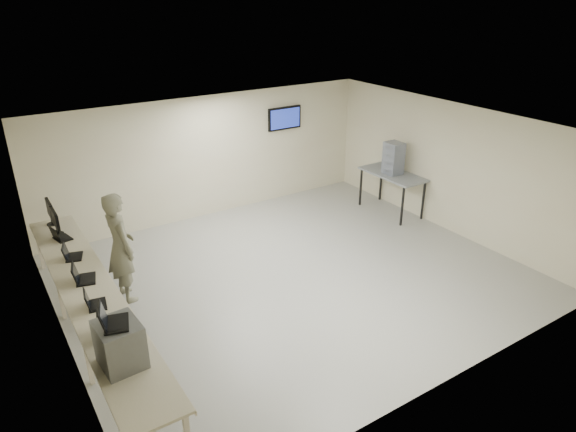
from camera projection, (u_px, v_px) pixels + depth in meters
room at (294, 205)px, 9.13m from camera, size 8.01×7.01×2.81m
workbench at (91, 295)px, 7.53m from camera, size 0.76×6.00×0.90m
equipment_box at (120, 344)px, 5.93m from camera, size 0.50×0.56×0.56m
laptop_on_box at (111, 321)px, 5.76m from camera, size 0.39×0.43×0.29m
laptop_0 at (108, 328)px, 6.54m from camera, size 0.40×0.44×0.31m
laptop_1 at (93, 303)px, 7.09m from camera, size 0.33×0.37×0.26m
laptop_2 at (81, 277)px, 7.71m from camera, size 0.39×0.43×0.30m
laptop_3 at (70, 255)px, 8.36m from camera, size 0.37×0.39×0.26m
laptop_4 at (59, 236)px, 8.99m from camera, size 0.34×0.38×0.26m
monitor_near at (55, 220)px, 9.10m from camera, size 0.20×0.46×0.45m
monitor_far at (50, 210)px, 9.48m from camera, size 0.21×0.47×0.47m
soldier at (121, 247)px, 8.59m from camera, size 0.54×0.75×1.95m
side_table at (393, 176)px, 12.02m from camera, size 0.76×1.63×0.98m
storage_bins at (393, 158)px, 11.82m from camera, size 0.35×0.39×0.75m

